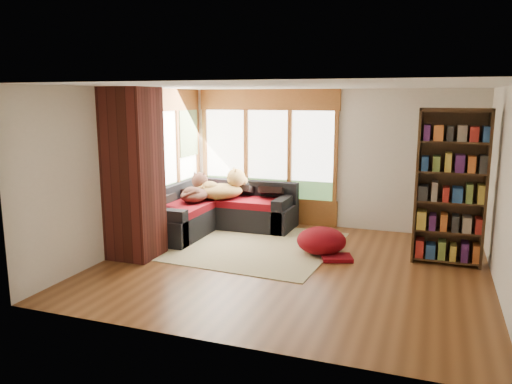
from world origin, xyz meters
The scene contains 17 objects.
floor centered at (0.00, 0.00, 0.00)m, with size 5.50×5.50×0.00m, color brown.
ceiling centered at (0.00, 0.00, 2.60)m, with size 5.50×5.50×0.00m, color white.
wall_back centered at (0.00, 2.50, 1.30)m, with size 5.50×0.04×2.60m, color silver.
wall_front centered at (0.00, -2.50, 1.30)m, with size 5.50×0.04×2.60m, color silver.
wall_left centered at (-2.75, 0.00, 1.30)m, with size 0.04×5.00×2.60m, color silver.
wall_right centered at (2.75, 0.00, 1.30)m, with size 0.04×5.00×2.60m, color silver.
windows_back centered at (-1.20, 2.47, 1.35)m, with size 2.82×0.10×1.90m.
windows_left centered at (-2.72, 1.20, 1.35)m, with size 0.10×2.62×1.90m.
roller_blind centered at (-2.69, 2.03, 1.75)m, with size 0.03×0.72×0.90m, color #74915B.
brick_chimney centered at (-2.40, -0.35, 1.30)m, with size 0.70×0.70×2.60m, color #471914.
sectional_sofa centered at (-1.95, 1.70, 0.30)m, with size 2.20×2.20×0.80m.
area_rug centered at (-1.33, 0.81, 0.01)m, with size 3.54×2.71×0.01m, color beige.
bookshelf centered at (2.14, 0.93, 1.15)m, with size 0.98×0.33×2.30m.
pouf centered at (0.29, 0.75, 0.22)m, with size 0.78×0.78×0.42m, color maroon.
dog_tan centered at (-1.78, 1.65, 0.79)m, with size 1.02×0.93×0.50m.
dog_brindle centered at (-2.19, 1.32, 0.75)m, with size 0.57×0.84×0.44m.
throw_pillows centered at (-1.92, 1.85, 0.77)m, with size 1.98×1.68×0.45m.
Camera 1 is at (1.90, -6.76, 2.45)m, focal length 35.00 mm.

